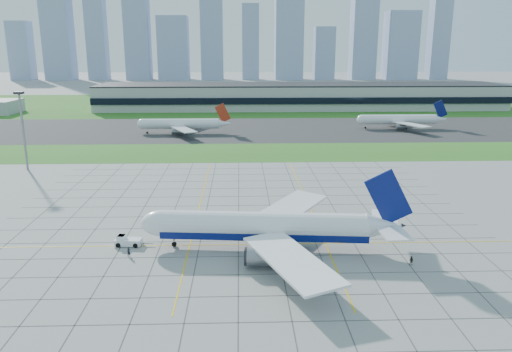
{
  "coord_description": "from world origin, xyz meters",
  "views": [
    {
      "loc": [
        0.49,
        -97.92,
        39.67
      ],
      "look_at": [
        4.57,
        27.06,
        7.0
      ],
      "focal_mm": 35.0,
      "sensor_mm": 36.0,
      "label": 1
    }
  ],
  "objects_px": {
    "light_mast": "(22,121)",
    "crew_near": "(129,252)",
    "pushback_tug": "(127,241)",
    "crew_far": "(411,261)",
    "distant_jet_2": "(400,119)",
    "distant_jet_1": "(182,124)",
    "airliner": "(266,227)"
  },
  "relations": [
    {
      "from": "airliner",
      "to": "distant_jet_2",
      "type": "height_order",
      "value": "airliner"
    },
    {
      "from": "light_mast",
      "to": "distant_jet_2",
      "type": "relative_size",
      "value": 0.6
    },
    {
      "from": "crew_near",
      "to": "crew_far",
      "type": "bearing_deg",
      "value": -52.06
    },
    {
      "from": "pushback_tug",
      "to": "distant_jet_1",
      "type": "distance_m",
      "value": 135.97
    },
    {
      "from": "airliner",
      "to": "distant_jet_1",
      "type": "height_order",
      "value": "airliner"
    },
    {
      "from": "crew_far",
      "to": "distant_jet_1",
      "type": "bearing_deg",
      "value": 163.36
    },
    {
      "from": "airliner",
      "to": "crew_near",
      "type": "height_order",
      "value": "airliner"
    },
    {
      "from": "pushback_tug",
      "to": "distant_jet_1",
      "type": "bearing_deg",
      "value": 96.9
    },
    {
      "from": "distant_jet_1",
      "to": "crew_near",
      "type": "bearing_deg",
      "value": -87.85
    },
    {
      "from": "light_mast",
      "to": "distant_jet_1",
      "type": "height_order",
      "value": "light_mast"
    },
    {
      "from": "distant_jet_1",
      "to": "distant_jet_2",
      "type": "height_order",
      "value": "same"
    },
    {
      "from": "crew_near",
      "to": "crew_far",
      "type": "relative_size",
      "value": 1.15
    },
    {
      "from": "light_mast",
      "to": "pushback_tug",
      "type": "distance_m",
      "value": 83.07
    },
    {
      "from": "crew_near",
      "to": "distant_jet_1",
      "type": "xyz_separation_m",
      "value": [
        -5.31,
        141.61,
        3.5
      ]
    },
    {
      "from": "light_mast",
      "to": "crew_near",
      "type": "relative_size",
      "value": 13.04
    },
    {
      "from": "pushback_tug",
      "to": "crew_near",
      "type": "bearing_deg",
      "value": -69.46
    },
    {
      "from": "pushback_tug",
      "to": "distant_jet_2",
      "type": "distance_m",
      "value": 178.92
    },
    {
      "from": "crew_near",
      "to": "distant_jet_2",
      "type": "distance_m",
      "value": 182.79
    },
    {
      "from": "distant_jet_1",
      "to": "distant_jet_2",
      "type": "distance_m",
      "value": 106.7
    },
    {
      "from": "pushback_tug",
      "to": "crew_far",
      "type": "distance_m",
      "value": 56.26
    },
    {
      "from": "pushback_tug",
      "to": "crew_far",
      "type": "xyz_separation_m",
      "value": [
        55.12,
        -11.26,
        -0.11
      ]
    },
    {
      "from": "airliner",
      "to": "light_mast",
      "type": "bearing_deg",
      "value": 142.78
    },
    {
      "from": "light_mast",
      "to": "crew_far",
      "type": "bearing_deg",
      "value": -37.29
    },
    {
      "from": "airliner",
      "to": "distant_jet_1",
      "type": "xyz_separation_m",
      "value": [
        -32.06,
        138.48,
        -0.15
      ]
    },
    {
      "from": "pushback_tug",
      "to": "distant_jet_2",
      "type": "relative_size",
      "value": 0.18
    },
    {
      "from": "distant_jet_2",
      "to": "light_mast",
      "type": "bearing_deg",
      "value": -151.85
    },
    {
      "from": "distant_jet_1",
      "to": "distant_jet_2",
      "type": "bearing_deg",
      "value": 5.81
    },
    {
      "from": "distant_jet_2",
      "to": "pushback_tug",
      "type": "bearing_deg",
      "value": -124.92
    },
    {
      "from": "crew_near",
      "to": "light_mast",
      "type": "bearing_deg",
      "value": 77.78
    },
    {
      "from": "distant_jet_2",
      "to": "airliner",
      "type": "bearing_deg",
      "value": -116.39
    },
    {
      "from": "pushback_tug",
      "to": "light_mast",
      "type": "bearing_deg",
      "value": 130.61
    },
    {
      "from": "crew_near",
      "to": "distant_jet_2",
      "type": "bearing_deg",
      "value": 10.34
    }
  ]
}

